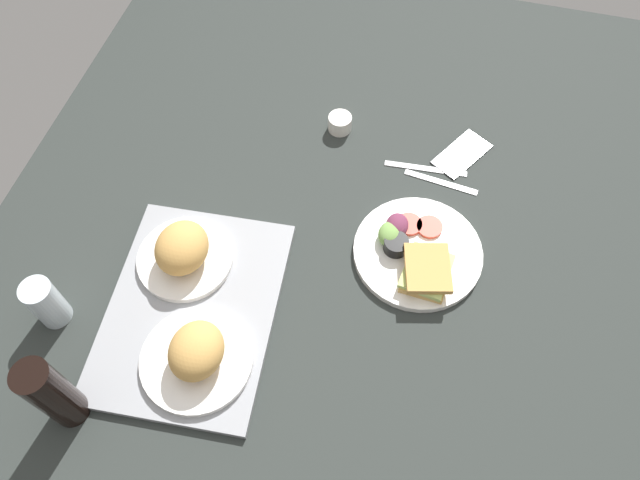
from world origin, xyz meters
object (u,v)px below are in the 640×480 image
at_px(soda_bottle, 53,394).
at_px(espresso_cup, 340,123).
at_px(knife, 426,168).
at_px(cell_phone, 462,154).
at_px(drinking_glass, 46,303).
at_px(serving_tray, 192,310).
at_px(bread_plate_far, 183,252).
at_px(fork, 441,182).
at_px(plate_with_salad, 416,252).
at_px(bread_plate_near, 197,354).

distance_m(soda_bottle, espresso_cup, 0.85).
bearing_deg(knife, cell_phone, -144.59).
bearing_deg(drinking_glass, serving_tray, -73.67).
relative_size(bread_plate_far, fork, 1.17).
bearing_deg(serving_tray, knife, -39.77).
bearing_deg(soda_bottle, espresso_cup, -21.89).
bearing_deg(bread_plate_far, serving_tray, -154.06).
relative_size(espresso_cup, knife, 0.29).
relative_size(bread_plate_far, drinking_glass, 1.68).
relative_size(bread_plate_far, plate_with_salad, 0.73).
bearing_deg(cell_phone, bread_plate_near, 178.12).
height_order(bread_plate_near, plate_with_salad, bread_plate_near).
xyz_separation_m(espresso_cup, knife, (-0.07, -0.22, -0.02)).
bearing_deg(espresso_cup, fork, -110.80).
bearing_deg(serving_tray, cell_phone, -41.20).
distance_m(drinking_glass, espresso_cup, 0.76).
bearing_deg(bread_plate_far, drinking_glass, 129.48).
height_order(soda_bottle, fork, soda_bottle).
bearing_deg(cell_phone, serving_tray, 170.10).
bearing_deg(knife, drinking_glass, 35.71).
relative_size(plate_with_salad, knife, 1.43).
bearing_deg(soda_bottle, drinking_glass, 35.17).
height_order(fork, knife, same).
bearing_deg(drinking_glass, bread_plate_near, -94.19).
xyz_separation_m(bread_plate_far, cell_phone, (0.44, -0.52, -0.05)).
bearing_deg(bread_plate_far, knife, -49.67).
bearing_deg(bread_plate_near, fork, -35.00).
xyz_separation_m(serving_tray, bread_plate_near, (-0.10, -0.05, 0.04)).
bearing_deg(fork, serving_tray, 52.31).
height_order(drinking_glass, soda_bottle, soda_bottle).
xyz_separation_m(drinking_glass, espresso_cup, (0.62, -0.43, -0.04)).
bearing_deg(espresso_cup, cell_phone, -91.29).
bearing_deg(knife, fork, 138.78).
bearing_deg(drinking_glass, cell_phone, -49.97).
bearing_deg(bread_plate_near, plate_with_salad, -46.64).
xyz_separation_m(bread_plate_near, bread_plate_far, (0.20, 0.10, 0.00)).
xyz_separation_m(serving_tray, soda_bottle, (-0.24, 0.14, 0.09)).
bearing_deg(cell_phone, plate_with_salad, -159.93).
height_order(soda_bottle, knife, soda_bottle).
height_order(serving_tray, drinking_glass, drinking_glass).
height_order(bread_plate_near, espresso_cup, bread_plate_near).
bearing_deg(espresso_cup, serving_tray, 162.34).
height_order(drinking_glass, fork, drinking_glass).
relative_size(bread_plate_near, knife, 1.13).
relative_size(bread_plate_far, espresso_cup, 3.54).
xyz_separation_m(serving_tray, bread_plate_far, (0.10, 0.05, 0.05)).
bearing_deg(serving_tray, drinking_glass, 106.33).
bearing_deg(bread_plate_far, cell_phone, -49.75).
bearing_deg(bread_plate_far, fork, -54.39).
bearing_deg(knife, plate_with_salad, 89.48).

